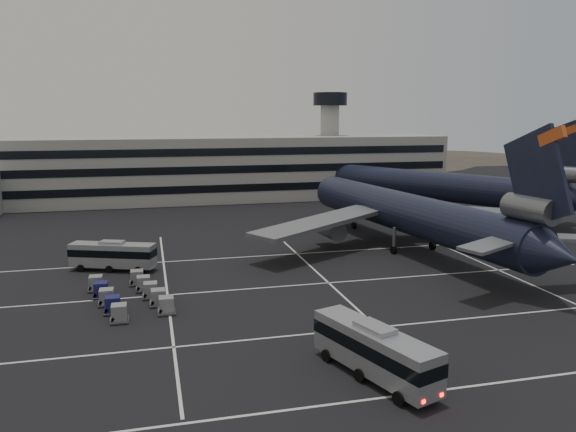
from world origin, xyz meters
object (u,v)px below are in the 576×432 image
object	(u,v)px
bus_near	(374,349)
uld_cluster	(129,294)
trijet_main	(409,213)
bus_far	(113,254)

from	to	relation	value
bus_near	uld_cluster	size ratio (longest dim) A/B	0.84
trijet_main	bus_far	size ratio (longest dim) A/B	5.41
trijet_main	bus_far	distance (m)	40.13
bus_near	bus_far	bearing A→B (deg)	101.46
trijet_main	bus_near	world-z (taller)	trijet_main
trijet_main	bus_near	size ratio (longest dim) A/B	4.94
trijet_main	bus_near	distance (m)	41.06
bus_near	uld_cluster	world-z (taller)	bus_near
trijet_main	uld_cluster	size ratio (longest dim) A/B	4.15
bus_far	uld_cluster	distance (m)	12.82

